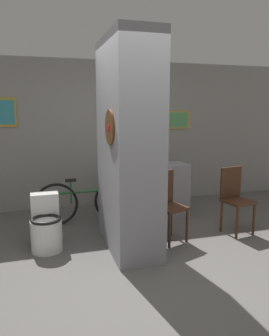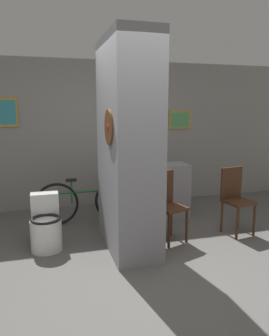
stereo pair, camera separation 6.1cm
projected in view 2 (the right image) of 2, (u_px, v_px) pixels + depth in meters
ground_plane at (147, 267)px, 3.67m from camera, size 14.00×14.00×0.00m
wall_back at (102, 134)px, 5.93m from camera, size 8.00×0.09×2.60m
pillar_center at (128, 146)px, 4.02m from camera, size 0.58×1.26×2.60m
counter_shelf at (149, 191)px, 5.30m from camera, size 1.29×0.44×0.87m
toilet at (46, 226)px, 4.14m from camera, size 0.39×0.55×0.68m
chair_near_pillar at (167, 203)px, 4.36m from camera, size 0.46×0.46×0.94m
chair_by_doorway at (235, 197)px, 4.64m from camera, size 0.42×0.42×0.94m
bicycle at (87, 201)px, 5.07m from camera, size 1.57×0.42×0.71m
bottle_tall at (137, 158)px, 5.18m from camera, size 0.07×0.07×0.33m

